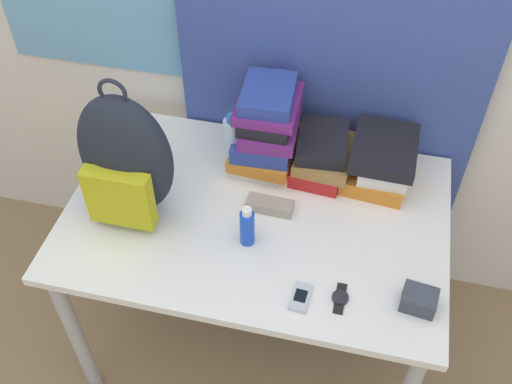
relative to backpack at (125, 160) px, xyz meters
name	(u,v)px	position (x,y,z in m)	size (l,w,h in m)	color
curtain_blue	(337,10)	(0.54, 0.50, 0.28)	(1.03, 0.04, 2.50)	#384C93
desk	(256,231)	(0.38, 0.07, -0.30)	(1.22, 0.81, 0.75)	silver
backpack	(125,160)	(0.00, 0.00, 0.00)	(0.29, 0.19, 0.50)	#1E232D
book_stack_left	(267,129)	(0.36, 0.32, -0.07)	(0.22, 0.29, 0.30)	silver
book_stack_center	(323,154)	(0.55, 0.32, -0.15)	(0.21, 0.28, 0.15)	red
book_stack_right	(382,160)	(0.75, 0.33, -0.14)	(0.23, 0.29, 0.15)	orange
water_bottle	(234,144)	(0.26, 0.25, -0.10)	(0.07, 0.07, 0.23)	silver
sports_bottle	(270,138)	(0.38, 0.29, -0.09)	(0.07, 0.07, 0.27)	white
sunscreen_bottle	(246,227)	(0.38, -0.05, -0.15)	(0.04, 0.04, 0.15)	blue
cell_phone	(301,297)	(0.58, -0.22, -0.21)	(0.05, 0.10, 0.02)	#B7BCC6
sunglasses_case	(270,206)	(0.42, 0.09, -0.20)	(0.15, 0.06, 0.04)	gray
camera_pouch	(419,300)	(0.90, -0.17, -0.19)	(0.10, 0.09, 0.06)	#383D47
wristwatch	(340,298)	(0.69, -0.19, -0.21)	(0.05, 0.10, 0.01)	black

